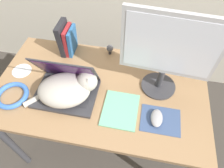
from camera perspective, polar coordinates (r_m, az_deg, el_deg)
The scene contains 11 objects.
desk at distance 1.24m, azimuth -3.23°, elevation -3.41°, with size 1.24×0.70×0.75m.
laptop at distance 1.15m, azimuth -12.91°, elevation -0.77°, with size 0.34×0.26×0.25m.
cat at distance 1.11m, azimuth -12.62°, elevation -1.31°, with size 0.39×0.28×0.16m.
external_monitor at distance 1.01m, azimuth 15.75°, elevation 8.68°, with size 0.47×0.20×0.49m.
mousepad at distance 1.09m, azimuth 13.66°, elevation -9.95°, with size 0.21×0.16×0.00m.
computer_mouse at distance 1.07m, azimuth 12.63°, elevation -9.45°, with size 0.06×0.10×0.03m.
book_row at distance 1.35m, azimuth -12.75°, elevation 12.37°, with size 0.09×0.14×0.22m.
cable_coil at distance 1.26m, azimuth -26.66°, elevation -2.89°, with size 0.19×0.19×0.03m.
notepad at distance 1.09m, azimuth 2.38°, elevation -7.35°, with size 0.19×0.23×0.01m.
webcam at distance 1.34m, azimuth -0.70°, elevation 10.10°, with size 0.05×0.05×0.07m.
cd_disc at distance 1.38m, azimuth -24.37°, elevation 3.47°, with size 0.12×0.12×0.00m.
Camera 1 is at (0.20, -0.33, 1.68)m, focal length 32.00 mm.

